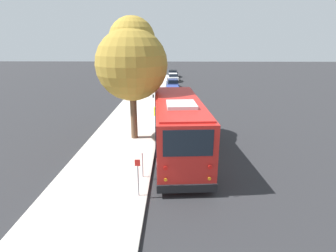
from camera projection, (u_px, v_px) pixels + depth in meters
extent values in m
plane|color=#28282B|center=(190.00, 166.00, 13.93)|extent=(160.00, 160.00, 0.00)
cube|color=beige|center=(109.00, 164.00, 13.98)|extent=(80.00, 4.36, 0.15)
cube|color=#AAA69D|center=(151.00, 164.00, 13.94)|extent=(80.00, 0.14, 0.15)
cube|color=red|center=(178.00, 126.00, 14.83)|extent=(9.15, 3.12, 2.90)
cube|color=black|center=(178.00, 148.00, 15.23)|extent=(9.20, 3.18, 0.28)
cube|color=black|center=(178.00, 115.00, 14.64)|extent=(8.42, 3.16, 1.39)
cube|color=black|center=(173.00, 99.00, 18.94)|extent=(0.18, 2.19, 1.46)
cube|color=black|center=(188.00, 143.00, 10.30)|extent=(0.17, 2.01, 1.11)
cube|color=black|center=(173.00, 90.00, 18.73)|extent=(0.17, 1.80, 0.22)
cube|color=red|center=(178.00, 100.00, 14.38)|extent=(8.58, 2.85, 0.10)
cube|color=silver|center=(181.00, 105.00, 12.81)|extent=(1.75, 1.53, 0.20)
cube|color=black|center=(173.00, 124.00, 19.54)|extent=(0.28, 2.53, 0.36)
cube|color=black|center=(187.00, 189.00, 10.90)|extent=(0.28, 2.53, 0.36)
cylinder|color=red|center=(166.00, 168.00, 10.51)|extent=(0.04, 0.18, 0.18)
cylinder|color=orange|center=(166.00, 180.00, 10.67)|extent=(0.04, 0.14, 0.14)
cylinder|color=red|center=(210.00, 167.00, 10.60)|extent=(0.04, 0.18, 0.18)
cylinder|color=orange|center=(209.00, 179.00, 10.76)|extent=(0.04, 0.14, 0.14)
cube|color=white|center=(161.00, 122.00, 19.49)|extent=(0.06, 0.32, 0.18)
cube|color=white|center=(184.00, 121.00, 19.57)|extent=(0.06, 0.32, 0.18)
cube|color=black|center=(153.00, 96.00, 18.50)|extent=(0.07, 0.10, 0.24)
cylinder|color=black|center=(158.00, 132.00, 17.68)|extent=(1.02, 0.37, 1.01)
cylinder|color=slate|center=(158.00, 132.00, 17.68)|extent=(0.47, 0.35, 0.45)
cylinder|color=black|center=(191.00, 131.00, 17.79)|extent=(1.02, 0.37, 1.01)
cylinder|color=slate|center=(191.00, 131.00, 17.79)|extent=(0.47, 0.35, 0.45)
cylinder|color=black|center=(160.00, 166.00, 12.75)|extent=(1.02, 0.37, 1.01)
cylinder|color=slate|center=(160.00, 166.00, 12.75)|extent=(0.47, 0.35, 0.45)
cylinder|color=black|center=(205.00, 165.00, 12.86)|extent=(1.02, 0.37, 1.01)
cylinder|color=slate|center=(205.00, 165.00, 12.86)|extent=(0.47, 0.35, 0.45)
cube|color=tan|center=(172.00, 106.00, 25.28)|extent=(4.01, 1.75, 0.60)
cube|color=black|center=(172.00, 100.00, 25.01)|extent=(1.91, 1.50, 0.48)
cube|color=tan|center=(172.00, 98.00, 24.94)|extent=(1.83, 1.46, 0.05)
cube|color=black|center=(172.00, 103.00, 27.26)|extent=(0.10, 1.66, 0.20)
cube|color=black|center=(172.00, 113.00, 23.42)|extent=(0.10, 1.66, 0.20)
cylinder|color=black|center=(165.00, 104.00, 26.54)|extent=(0.60, 0.21, 0.60)
cylinder|color=slate|center=(165.00, 104.00, 26.54)|extent=(0.27, 0.22, 0.27)
cylinder|color=black|center=(180.00, 104.00, 26.50)|extent=(0.60, 0.21, 0.60)
cylinder|color=slate|center=(180.00, 104.00, 26.50)|extent=(0.27, 0.22, 0.27)
cylinder|color=black|center=(164.00, 110.00, 24.14)|extent=(0.60, 0.21, 0.60)
cylinder|color=slate|center=(164.00, 110.00, 24.14)|extent=(0.27, 0.22, 0.27)
cylinder|color=black|center=(180.00, 110.00, 24.10)|extent=(0.60, 0.21, 0.60)
cylinder|color=slate|center=(180.00, 110.00, 24.10)|extent=(0.27, 0.22, 0.27)
cube|color=navy|center=(172.00, 93.00, 31.45)|extent=(4.11, 1.98, 0.65)
cube|color=black|center=(172.00, 88.00, 31.18)|extent=(1.99, 1.61, 0.48)
cube|color=navy|center=(172.00, 86.00, 31.11)|extent=(1.91, 1.56, 0.05)
cube|color=black|center=(171.00, 92.00, 33.45)|extent=(0.19, 1.67, 0.20)
cube|color=black|center=(173.00, 98.00, 29.60)|extent=(0.19, 1.67, 0.20)
cylinder|color=black|center=(165.00, 92.00, 32.67)|extent=(0.68, 0.24, 0.67)
cylinder|color=slate|center=(165.00, 92.00, 32.67)|extent=(0.32, 0.24, 0.30)
cylinder|color=black|center=(178.00, 92.00, 32.74)|extent=(0.68, 0.24, 0.67)
cylinder|color=slate|center=(178.00, 92.00, 32.74)|extent=(0.32, 0.24, 0.30)
cylinder|color=black|center=(166.00, 96.00, 30.26)|extent=(0.68, 0.24, 0.67)
cylinder|color=slate|center=(166.00, 96.00, 30.26)|extent=(0.32, 0.24, 0.30)
cylinder|color=black|center=(180.00, 96.00, 30.33)|extent=(0.68, 0.24, 0.67)
cylinder|color=slate|center=(180.00, 96.00, 30.33)|extent=(0.32, 0.24, 0.30)
cube|color=#19234C|center=(173.00, 85.00, 37.51)|extent=(4.13, 1.90, 0.61)
cube|color=black|center=(173.00, 81.00, 37.24)|extent=(2.00, 1.53, 0.48)
cube|color=#19234C|center=(173.00, 79.00, 37.17)|extent=(1.92, 1.49, 0.05)
cube|color=black|center=(172.00, 84.00, 39.51)|extent=(0.19, 1.57, 0.20)
cube|color=black|center=(174.00, 89.00, 35.64)|extent=(0.19, 1.57, 0.20)
cylinder|color=black|center=(167.00, 85.00, 38.73)|extent=(0.63, 0.24, 0.62)
cylinder|color=slate|center=(167.00, 85.00, 38.73)|extent=(0.29, 0.24, 0.28)
cylinder|color=black|center=(177.00, 85.00, 38.80)|extent=(0.63, 0.24, 0.62)
cylinder|color=slate|center=(177.00, 85.00, 38.80)|extent=(0.29, 0.24, 0.28)
cylinder|color=black|center=(168.00, 87.00, 36.31)|extent=(0.63, 0.24, 0.62)
cylinder|color=slate|center=(168.00, 87.00, 36.31)|extent=(0.29, 0.24, 0.28)
cylinder|color=black|center=(178.00, 87.00, 36.38)|extent=(0.63, 0.24, 0.62)
cylinder|color=slate|center=(178.00, 87.00, 36.38)|extent=(0.29, 0.24, 0.28)
cube|color=silver|center=(173.00, 78.00, 44.21)|extent=(4.30, 1.90, 0.65)
cube|color=black|center=(173.00, 75.00, 43.93)|extent=(2.08, 1.53, 0.48)
cube|color=silver|center=(173.00, 74.00, 43.85)|extent=(2.00, 1.49, 0.05)
cube|color=black|center=(172.00, 78.00, 46.29)|extent=(0.19, 1.57, 0.20)
cube|color=black|center=(174.00, 81.00, 42.26)|extent=(0.19, 1.57, 0.20)
cylinder|color=black|center=(168.00, 78.00, 45.48)|extent=(0.68, 0.24, 0.67)
cylinder|color=slate|center=(168.00, 78.00, 45.48)|extent=(0.31, 0.24, 0.30)
cylinder|color=black|center=(177.00, 78.00, 45.55)|extent=(0.68, 0.24, 0.67)
cylinder|color=slate|center=(177.00, 78.00, 45.55)|extent=(0.31, 0.24, 0.30)
cylinder|color=black|center=(169.00, 80.00, 42.96)|extent=(0.68, 0.24, 0.67)
cylinder|color=slate|center=(169.00, 80.00, 42.96)|extent=(0.31, 0.24, 0.30)
cylinder|color=black|center=(178.00, 80.00, 43.03)|extent=(0.68, 0.24, 0.67)
cylinder|color=slate|center=(178.00, 80.00, 43.03)|extent=(0.31, 0.24, 0.30)
cube|color=black|center=(173.00, 74.00, 49.58)|extent=(4.22, 1.91, 0.65)
cube|color=black|center=(173.00, 71.00, 49.31)|extent=(2.04, 1.54, 0.48)
cube|color=black|center=(173.00, 70.00, 49.24)|extent=(1.96, 1.50, 0.05)
cube|color=black|center=(174.00, 74.00, 51.63)|extent=(0.19, 1.58, 0.20)
cube|color=black|center=(172.00, 77.00, 47.68)|extent=(0.19, 1.58, 0.20)
cylinder|color=black|center=(170.00, 74.00, 50.93)|extent=(0.68, 0.25, 0.67)
cylinder|color=slate|center=(170.00, 74.00, 50.93)|extent=(0.31, 0.24, 0.30)
cylinder|color=black|center=(177.00, 74.00, 50.80)|extent=(0.68, 0.25, 0.67)
cylinder|color=slate|center=(177.00, 74.00, 50.80)|extent=(0.31, 0.24, 0.30)
cylinder|color=black|center=(169.00, 76.00, 48.46)|extent=(0.68, 0.25, 0.67)
cylinder|color=slate|center=(169.00, 76.00, 48.46)|extent=(0.31, 0.24, 0.30)
cylinder|color=black|center=(177.00, 76.00, 48.34)|extent=(0.68, 0.25, 0.67)
cylinder|color=slate|center=(177.00, 76.00, 48.34)|extent=(0.31, 0.24, 0.30)
cylinder|color=brown|center=(134.00, 114.00, 17.16)|extent=(0.43, 0.43, 3.24)
sphere|color=olive|center=(132.00, 65.00, 16.19)|extent=(4.46, 4.46, 4.46)
sphere|color=#A58431|center=(132.00, 40.00, 16.28)|extent=(2.90, 2.90, 2.90)
cylinder|color=gray|center=(138.00, 181.00, 10.76)|extent=(0.06, 0.06, 1.36)
cube|color=red|center=(137.00, 163.00, 10.51)|extent=(0.02, 0.22, 0.28)
cylinder|color=gray|center=(143.00, 165.00, 12.29)|extent=(0.06, 0.06, 1.23)
cylinder|color=gold|center=(155.00, 112.00, 22.81)|extent=(0.22, 0.22, 0.65)
sphere|color=gold|center=(155.00, 108.00, 22.70)|extent=(0.20, 0.20, 0.20)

